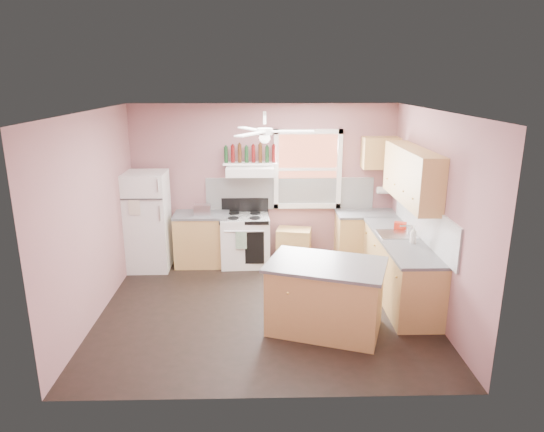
{
  "coord_description": "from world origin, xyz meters",
  "views": [
    {
      "loc": [
        -0.06,
        -6.18,
        3.1
      ],
      "look_at": [
        0.1,
        0.3,
        1.25
      ],
      "focal_mm": 32.0,
      "sensor_mm": 36.0,
      "label": 1
    }
  ],
  "objects_px": {
    "toaster": "(202,210)",
    "stove": "(245,240)",
    "cart": "(294,246)",
    "island": "(325,298)",
    "refrigerator": "(147,221)"
  },
  "relations": [
    {
      "from": "refrigerator",
      "to": "island",
      "type": "xyz_separation_m",
      "value": [
        2.69,
        -2.15,
        -0.39
      ]
    },
    {
      "from": "cart",
      "to": "island",
      "type": "distance_m",
      "value": 2.38
    },
    {
      "from": "refrigerator",
      "to": "island",
      "type": "relative_size",
      "value": 1.21
    },
    {
      "from": "stove",
      "to": "island",
      "type": "relative_size",
      "value": 0.64
    },
    {
      "from": "cart",
      "to": "island",
      "type": "relative_size",
      "value": 0.42
    },
    {
      "from": "toaster",
      "to": "cart",
      "type": "xyz_separation_m",
      "value": [
        1.54,
        0.14,
        -0.7
      ]
    },
    {
      "from": "toaster",
      "to": "cart",
      "type": "bearing_deg",
      "value": 3.43
    },
    {
      "from": "refrigerator",
      "to": "toaster",
      "type": "height_order",
      "value": "refrigerator"
    },
    {
      "from": "refrigerator",
      "to": "island",
      "type": "bearing_deg",
      "value": -39.51
    },
    {
      "from": "toaster",
      "to": "cart",
      "type": "relative_size",
      "value": 0.49
    },
    {
      "from": "refrigerator",
      "to": "island",
      "type": "distance_m",
      "value": 3.47
    },
    {
      "from": "island",
      "to": "toaster",
      "type": "bearing_deg",
      "value": 147.79
    },
    {
      "from": "toaster",
      "to": "stove",
      "type": "height_order",
      "value": "toaster"
    },
    {
      "from": "island",
      "to": "stove",
      "type": "bearing_deg",
      "value": 134.46
    },
    {
      "from": "toaster",
      "to": "stove",
      "type": "relative_size",
      "value": 0.33
    }
  ]
}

